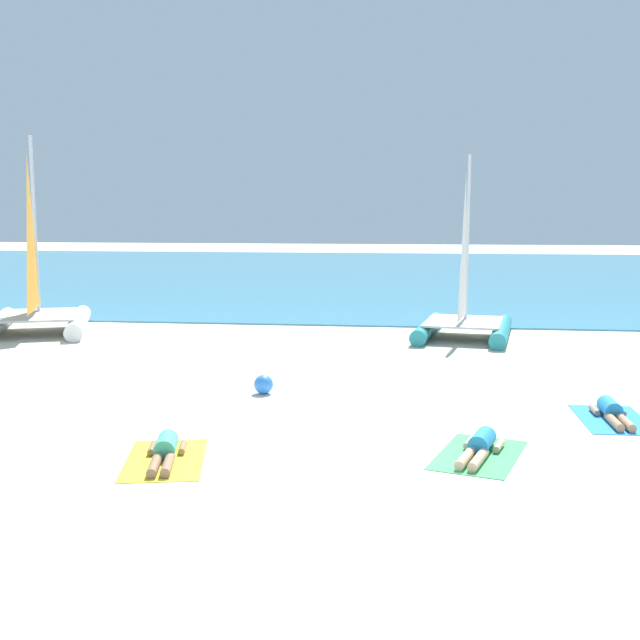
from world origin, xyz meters
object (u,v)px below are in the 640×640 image
at_px(sunbather_left, 165,450).
at_px(sailboat_teal, 464,311).
at_px(sunbather_middle, 480,445).
at_px(sailboat_white, 36,304).
at_px(towel_right, 612,419).
at_px(beach_ball, 264,384).
at_px(towel_left, 165,460).
at_px(sunbather_right, 612,411).
at_px(towel_middle, 479,455).

bearing_deg(sunbather_left, sailboat_teal, 54.87).
height_order(sunbather_left, sunbather_middle, same).
relative_size(sailboat_teal, sailboat_white, 0.89).
bearing_deg(towel_right, beach_ball, 169.54).
xyz_separation_m(sailboat_teal, towel_left, (-4.88, -11.40, -0.75)).
relative_size(sailboat_teal, sunbather_middle, 3.28).
height_order(towel_left, sunbather_right, sunbather_right).
bearing_deg(sunbather_left, sunbather_right, 11.82).
height_order(sailboat_teal, sunbather_left, sailboat_teal).
height_order(towel_left, towel_middle, same).
bearing_deg(sunbather_left, towel_right, 11.35).
bearing_deg(towel_left, towel_right, 23.64).
xyz_separation_m(sunbather_left, sunbather_middle, (4.51, 0.76, 0.00)).
relative_size(sunbather_right, beach_ball, 4.16).
relative_size(sailboat_white, towel_left, 2.98).
xyz_separation_m(towel_middle, sunbather_middle, (0.02, 0.06, 0.13)).
bearing_deg(sailboat_white, sunbather_left, -75.92).
distance_m(sunbather_left, towel_middle, 4.54).
bearing_deg(sunbather_left, beach_ball, 69.37).
distance_m(towel_middle, sunbather_middle, 0.14).
relative_size(towel_middle, sunbather_middle, 1.23).
xyz_separation_m(sunbather_right, beach_ball, (-6.26, 1.09, 0.06)).
xyz_separation_m(sunbather_middle, beach_ball, (-3.87, 3.35, 0.06)).
bearing_deg(sunbather_left, sailboat_white, 112.35).
height_order(sailboat_white, towel_right, sailboat_white).
bearing_deg(towel_left, sunbather_middle, 10.35).
xyz_separation_m(towel_left, beach_ball, (0.63, 4.17, 0.18)).
height_order(sailboat_teal, beach_ball, sailboat_teal).
xyz_separation_m(towel_left, sunbather_middle, (4.49, 0.82, 0.13)).
relative_size(sailboat_teal, towel_left, 2.66).
relative_size(sailboat_white, sunbather_middle, 3.67).
bearing_deg(sunbather_middle, sailboat_teal, 104.83).
relative_size(sunbather_left, beach_ball, 4.16).
xyz_separation_m(towel_right, beach_ball, (-6.26, 1.16, 0.18)).
bearing_deg(sunbather_middle, towel_middle, -90.00).
height_order(towel_middle, beach_ball, beach_ball).
bearing_deg(towel_left, towel_middle, 9.60).
bearing_deg(beach_ball, sunbather_left, -98.84).
height_order(sunbather_left, beach_ball, beach_ball).
bearing_deg(sailboat_teal, sunbather_left, -104.59).
height_order(sunbather_middle, towel_right, sunbather_middle).
bearing_deg(sailboat_white, sunbather_middle, -60.40).
distance_m(sailboat_teal, towel_left, 12.42).
bearing_deg(towel_middle, beach_ball, 138.42).
bearing_deg(sailboat_white, sunbather_right, -48.76).
xyz_separation_m(sailboat_white, sunbather_middle, (11.84, -10.05, -0.71)).
bearing_deg(sunbather_middle, sailboat_white, 156.55).
bearing_deg(beach_ball, sunbather_middle, -40.90).
xyz_separation_m(sailboat_teal, sailboat_white, (-12.22, -0.53, 0.09)).
distance_m(sailboat_white, sunbather_left, 13.08).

